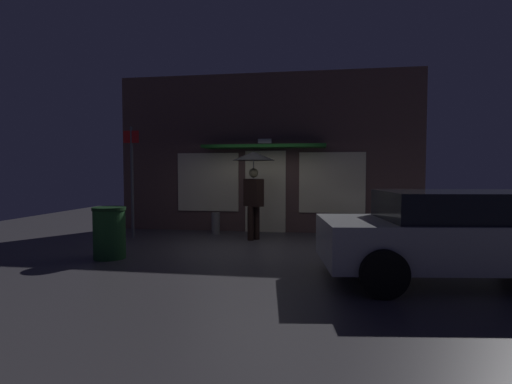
# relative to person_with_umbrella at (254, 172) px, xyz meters

# --- Properties ---
(ground_plane) EXTENTS (18.00, 18.00, 0.00)m
(ground_plane) POSITION_rel_person_with_umbrella_xyz_m (0.12, -0.91, -1.63)
(ground_plane) COLOR #423F44
(building_facade) EXTENTS (8.22, 1.00, 4.29)m
(building_facade) POSITION_rel_person_with_umbrella_xyz_m (0.12, 1.43, 0.49)
(building_facade) COLOR brown
(building_facade) RESTS_ON ground
(person_with_umbrella) EXTENTS (1.02, 1.02, 2.11)m
(person_with_umbrella) POSITION_rel_person_with_umbrella_xyz_m (0.00, 0.00, 0.00)
(person_with_umbrella) COLOR black
(person_with_umbrella) RESTS_ON ground
(parked_car) EXTENTS (4.30, 2.32, 1.34)m
(parked_car) POSITION_rel_person_with_umbrella_xyz_m (3.64, -3.01, -0.93)
(parked_car) COLOR #A5A8AD
(parked_car) RESTS_ON ground
(street_sign_post) EXTENTS (0.40, 0.07, 2.75)m
(street_sign_post) POSITION_rel_person_with_umbrella_xyz_m (-3.04, -0.10, -0.09)
(street_sign_post) COLOR #595B60
(street_sign_post) RESTS_ON ground
(sidewalk_bollard) EXTENTS (0.22, 0.22, 0.56)m
(sidewalk_bollard) POSITION_rel_person_with_umbrella_xyz_m (-1.13, 0.75, -1.35)
(sidewalk_bollard) COLOR slate
(sidewalk_bollard) RESTS_ON ground
(sidewalk_bollard_2) EXTENTS (0.25, 0.25, 0.50)m
(sidewalk_bollard_2) POSITION_rel_person_with_umbrella_xyz_m (2.01, 0.08, -1.38)
(sidewalk_bollard_2) COLOR #B2A899
(sidewalk_bollard_2) RESTS_ON ground
(trash_bin) EXTENTS (0.62, 0.62, 0.97)m
(trash_bin) POSITION_rel_person_with_umbrella_xyz_m (-2.37, -2.40, -1.14)
(trash_bin) COLOR #1E4C23
(trash_bin) RESTS_ON ground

